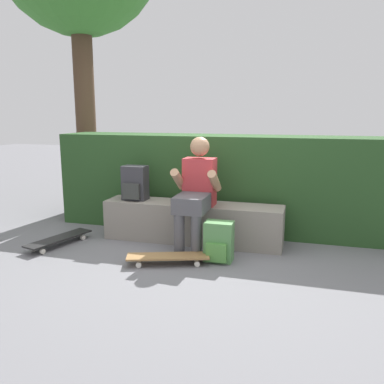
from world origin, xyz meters
name	(u,v)px	position (x,y,z in m)	size (l,w,h in m)	color
ground_plane	(183,252)	(0.00, 0.00, 0.00)	(24.00, 24.00, 0.00)	slate
bench_main	(192,222)	(0.00, 0.38, 0.22)	(2.04, 0.41, 0.45)	gray
person_skater	(196,190)	(0.10, 0.17, 0.65)	(0.49, 0.62, 1.20)	#B73338
skateboard_near_person	(168,257)	(-0.03, -0.38, 0.07)	(0.82, 0.45, 0.09)	olive
skateboard_beside_bench	(59,239)	(-1.39, -0.18, 0.07)	(0.41, 0.82, 0.09)	black
backpack_on_bench	(135,183)	(-0.70, 0.37, 0.64)	(0.28, 0.23, 0.40)	#333338
backpack_on_ground	(219,242)	(0.42, -0.15, 0.19)	(0.28, 0.23, 0.40)	#51894C
hedge_row	(227,183)	(0.27, 1.00, 0.59)	(4.30, 0.66, 1.18)	#254721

